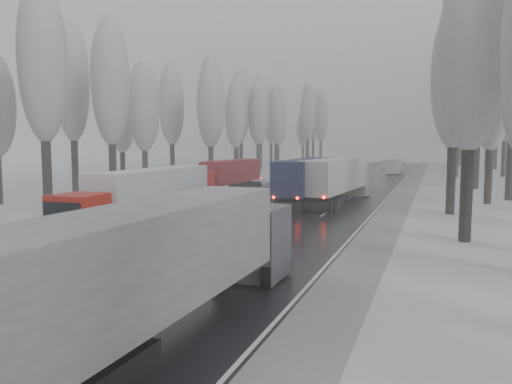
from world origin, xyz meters
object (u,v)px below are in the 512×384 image
Objects in this scene: truck_grey_tarp at (167,260)px; truck_red_red at (228,174)px; truck_red_white at (145,195)px; truck_blue_box at (308,178)px; truck_cream_box at (339,177)px; box_truck_distant at (394,166)px.

truck_grey_tarp is 1.09× the size of truck_red_red.
truck_blue_box is at bearing 66.79° from truck_red_white.
truck_cream_box reaches higher than truck_red_red.
truck_cream_box is (-1.32, 33.46, 0.12)m from truck_grey_tarp.
truck_grey_tarp reaches higher than truck_red_red.
truck_blue_box is 47.84m from box_truck_distant.
truck_grey_tarp is 0.95× the size of truck_cream_box.
box_truck_distant is at bearing 84.71° from truck_blue_box.
truck_red_white reaches higher than truck_red_red.
truck_blue_box reaches higher than box_truck_distant.
box_truck_distant is (-0.06, 80.12, -0.94)m from truck_grey_tarp.
truck_red_white is 1.06× the size of truck_red_red.
truck_grey_tarp reaches higher than box_truck_distant.
truck_cream_box is 20.23m from truck_red_white.
box_truck_distant is 0.51× the size of truck_red_red.
truck_cream_box is at bearing 60.87° from truck_red_white.
truck_grey_tarp is 32.69m from truck_blue_box.
truck_grey_tarp is 1.02× the size of truck_red_white.
truck_cream_box is 1.15× the size of truck_red_red.
truck_red_red is (-13.19, 4.96, -0.30)m from truck_cream_box.
truck_cream_box is at bearing -18.87° from truck_red_red.
truck_cream_box is 14.10m from truck_red_red.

